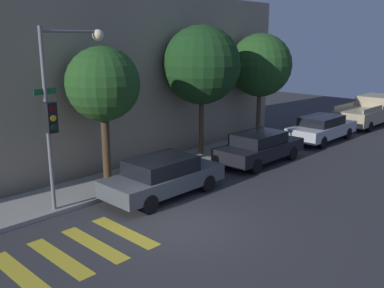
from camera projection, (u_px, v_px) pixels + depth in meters
The scene contains 12 objects.
ground_plane at pixel (178, 226), 12.40m from camera, with size 60.00×60.00×0.00m, color #333335.
sidewalk at pixel (93, 188), 15.31m from camera, with size 26.00×2.33×0.14m, color gray.
building_row at pixel (25, 81), 17.53m from camera, with size 26.00×6.00×7.21m, color gray.
crosswalk at pixel (59, 258), 10.59m from camera, with size 4.48×2.60×0.00m.
traffic_light_pole at pixel (61, 97), 12.72m from camera, with size 2.45×0.56×5.64m.
sedan_near_corner at pixel (163, 176), 14.59m from camera, with size 4.37×1.80×1.37m.
sedan_middle at pixel (259, 147), 18.55m from camera, with size 4.44×1.79×1.36m.
sedan_far_end at pixel (322, 128), 22.52m from camera, with size 4.62×1.79×1.35m.
pickup_truck at pixel (369, 111), 26.78m from camera, with size 5.46×2.02×1.76m.
tree_near_corner at pixel (103, 85), 15.24m from camera, with size 2.68×2.68×5.06m.
tree_midblock at pixel (202, 65), 18.78m from camera, with size 3.46×3.46×5.89m.
tree_far_end at pixel (260, 65), 21.96m from camera, with size 3.23×3.23×5.58m.
Camera 1 is at (-8.00, -8.23, 5.28)m, focal length 40.00 mm.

